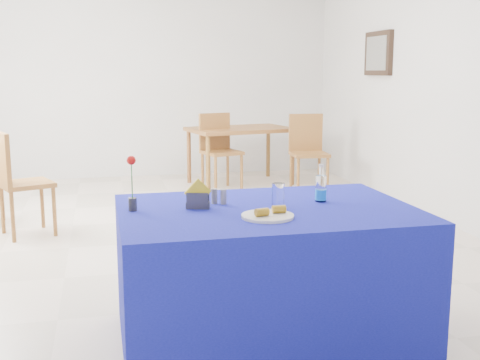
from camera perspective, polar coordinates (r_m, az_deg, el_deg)
The scene contains 17 objects.
floor at distance 5.44m, azimuth -4.07°, elevation -5.68°, with size 7.00×7.00×0.00m, color beige.
room_shell at distance 5.23m, azimuth -4.32°, elevation 13.06°, with size 7.00×7.00×7.00m.
picture_frame at distance 7.52m, azimuth 13.00°, elevation 11.62°, with size 0.06×0.64×0.52m, color black.
picture_art at distance 7.51m, azimuth 12.82°, elevation 11.63°, with size 0.02×0.52×0.40m, color #998C66.
plate at distance 3.06m, azimuth 2.63°, elevation -3.44°, with size 0.27×0.27×0.01m, color silver.
drinking_glass at distance 3.30m, azimuth 3.63°, elevation -1.44°, with size 0.07×0.07×0.13m, color white.
salt_shaker at distance 3.36m, azimuth -1.58°, elevation -1.58°, with size 0.03×0.03×0.09m, color gray.
pepper_shaker at distance 3.37m, azimuth -2.45°, elevation -1.54°, with size 0.03×0.03×0.09m, color slate.
blue_table at distance 3.39m, azimuth 2.54°, elevation -8.92°, with size 1.60×1.10×0.76m.
water_bottle at distance 3.45m, azimuth 7.67°, elevation -0.87°, with size 0.07×0.07×0.21m.
napkin_holder at distance 3.26m, azimuth -4.01°, elevation -1.86°, with size 0.15×0.09×0.16m.
rose_vase at distance 3.23m, azimuth -10.20°, elevation -0.42°, with size 0.05×0.05×0.30m.
oak_table at distance 7.99m, azimuth 0.02°, elevation 4.44°, with size 1.45×1.08×0.76m.
chair_bg_left at distance 7.69m, azimuth -2.05°, elevation 3.29°, with size 0.53×0.53×0.96m.
chair_bg_right at distance 7.57m, azimuth 6.42°, elevation 3.13°, with size 0.46×0.46×0.96m.
chair_win_a at distance 5.79m, azimuth -20.48°, elevation 0.32°, with size 0.56×0.56×0.96m.
banana_pieces at distance 3.06m, azimuth 2.93°, elevation -2.91°, with size 0.18×0.09×0.04m.
Camera 1 is at (-0.81, -5.16, 1.49)m, focal length 45.00 mm.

